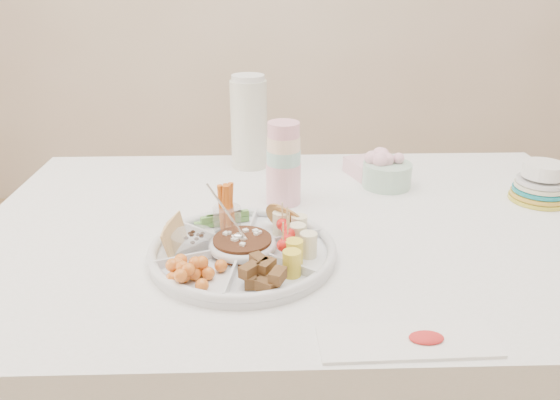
{
  "coord_description": "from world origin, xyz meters",
  "views": [
    {
      "loc": [
        -0.09,
        -1.16,
        1.31
      ],
      "look_at": [
        -0.06,
        -0.06,
        0.84
      ],
      "focal_mm": 35.0,
      "sensor_mm": 36.0,
      "label": 1
    }
  ],
  "objects_px": {
    "party_tray": "(243,248)",
    "thermos": "(249,121)",
    "plate_stack": "(541,183)",
    "dining_table": "(300,353)"
  },
  "relations": [
    {
      "from": "party_tray",
      "to": "thermos",
      "type": "relative_size",
      "value": 1.36
    },
    {
      "from": "thermos",
      "to": "plate_stack",
      "type": "height_order",
      "value": "thermos"
    },
    {
      "from": "thermos",
      "to": "plate_stack",
      "type": "relative_size",
      "value": 1.9
    },
    {
      "from": "dining_table",
      "to": "party_tray",
      "type": "height_order",
      "value": "party_tray"
    },
    {
      "from": "dining_table",
      "to": "plate_stack",
      "type": "distance_m",
      "value": 0.76
    },
    {
      "from": "party_tray",
      "to": "plate_stack",
      "type": "height_order",
      "value": "plate_stack"
    },
    {
      "from": "party_tray",
      "to": "thermos",
      "type": "distance_m",
      "value": 0.58
    },
    {
      "from": "dining_table",
      "to": "party_tray",
      "type": "relative_size",
      "value": 4.0
    },
    {
      "from": "plate_stack",
      "to": "thermos",
      "type": "bearing_deg",
      "value": 158.72
    },
    {
      "from": "party_tray",
      "to": "plate_stack",
      "type": "bearing_deg",
      "value": 20.47
    }
  ]
}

